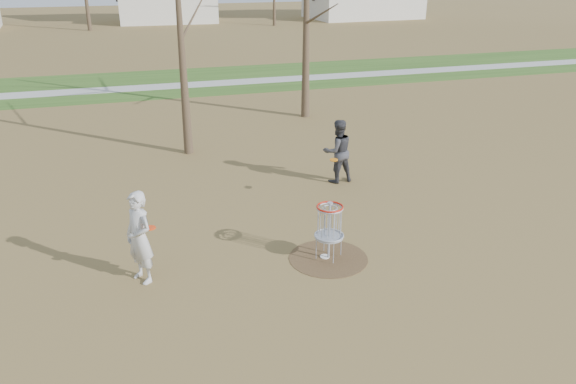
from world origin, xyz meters
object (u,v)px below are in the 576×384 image
(disc_grounded, at_px, (325,257))
(player_standing, at_px, (139,238))
(disc_golf_basket, at_px, (329,222))
(player_throwing, at_px, (338,151))

(disc_grounded, bearing_deg, player_standing, 176.87)
(player_standing, xyz_separation_m, disc_golf_basket, (4.07, -0.29, -0.09))
(disc_grounded, xyz_separation_m, disc_golf_basket, (0.06, -0.07, 0.89))
(disc_grounded, height_order, disc_golf_basket, disc_golf_basket)
(player_throwing, height_order, disc_grounded, player_throwing)
(disc_grounded, bearing_deg, disc_golf_basket, -48.45)
(player_throwing, xyz_separation_m, disc_golf_basket, (-1.96, -4.43, -0.05))
(disc_golf_basket, bearing_deg, player_standing, 175.98)
(player_throwing, bearing_deg, disc_grounded, 60.55)
(player_standing, distance_m, player_throwing, 7.32)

